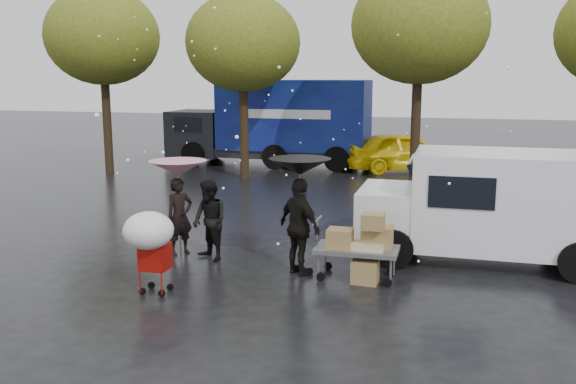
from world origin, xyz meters
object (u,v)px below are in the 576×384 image
(person_black, at_px, (300,227))
(shopping_cart, at_px, (150,235))
(vendor_cart, at_px, (362,241))
(blue_truck, at_px, (275,123))
(person_pink, at_px, (180,216))
(white_van, at_px, (492,204))
(yellow_taxi, at_px, (405,152))

(person_black, bearing_deg, shopping_cart, 77.01)
(person_black, bearing_deg, vendor_cart, -141.13)
(person_black, relative_size, blue_truck, 0.22)
(person_pink, bearing_deg, vendor_cart, -62.04)
(blue_truck, bearing_deg, shopping_cart, -81.26)
(person_black, height_order, blue_truck, blue_truck)
(white_van, relative_size, blue_truck, 0.59)
(person_pink, relative_size, white_van, 0.33)
(blue_truck, bearing_deg, white_van, -55.78)
(vendor_cart, distance_m, blue_truck, 14.67)
(vendor_cart, bearing_deg, white_van, 37.66)
(person_pink, height_order, yellow_taxi, person_pink)
(blue_truck, bearing_deg, person_pink, -82.24)
(white_van, bearing_deg, vendor_cart, -142.34)
(vendor_cart, bearing_deg, blue_truck, 112.65)
(person_pink, relative_size, vendor_cart, 1.06)
(person_pink, relative_size, yellow_taxi, 0.35)
(vendor_cart, xyz_separation_m, white_van, (2.33, 1.80, 0.43))
(person_black, height_order, yellow_taxi, person_black)
(shopping_cart, distance_m, blue_truck, 15.51)
(vendor_cart, distance_m, shopping_cart, 3.76)
(vendor_cart, relative_size, shopping_cart, 1.04)
(person_black, relative_size, vendor_cart, 1.20)
(person_pink, xyz_separation_m, white_van, (6.21, 1.20, 0.36))
(shopping_cart, bearing_deg, blue_truck, 98.74)
(shopping_cart, bearing_deg, yellow_taxi, 78.68)
(blue_truck, distance_m, yellow_taxi, 5.45)
(person_black, bearing_deg, yellow_taxi, -56.58)
(person_black, relative_size, white_van, 0.37)
(white_van, bearing_deg, person_pink, -169.06)
(person_black, xyz_separation_m, shopping_cart, (-2.13, -1.78, 0.15))
(vendor_cart, height_order, shopping_cart, shopping_cart)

